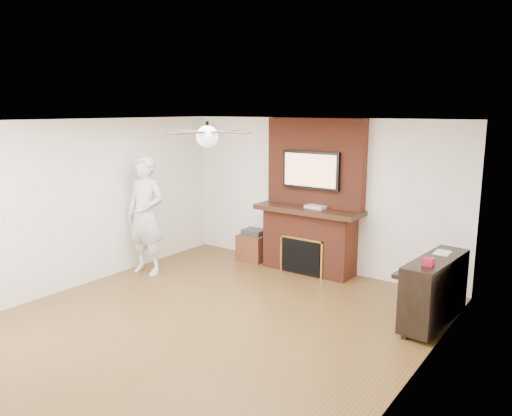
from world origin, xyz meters
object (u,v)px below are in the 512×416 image
Objects in this scene: side_table at (254,246)px; piano at (434,289)px; fireplace at (311,212)px; person at (146,215)px.

piano is (3.39, -0.93, 0.20)m from side_table.
fireplace is at bearing 1.79° from side_table.
person is at bearing -123.69° from side_table.
side_table is 0.41× the size of piano.
side_table is (1.00, 1.60, -0.71)m from person.
piano reaches higher than side_table.
fireplace reaches higher than piano.
side_table is at bearing -176.51° from fireplace.
fireplace reaches higher than side_table.
piano is at bearing -23.43° from fireplace.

